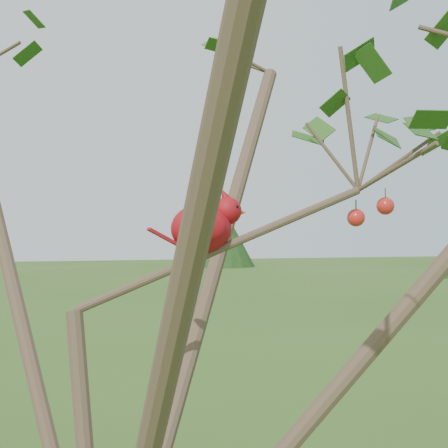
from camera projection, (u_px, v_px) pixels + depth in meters
name	position (u px, v px, depth m)	size (l,w,h in m)	color
crabapple_tree	(117.00, 226.00, 1.15)	(2.35, 2.05, 2.95)	#483627
cardinal	(205.00, 226.00, 1.30)	(0.22, 0.11, 0.15)	#A20D15
distant_trees	(20.00, 245.00, 26.24)	(40.42, 13.79, 3.12)	#483627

